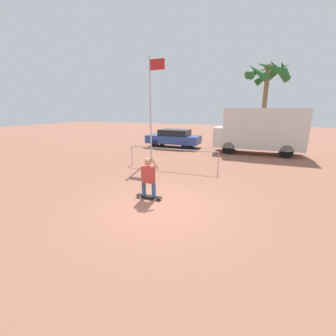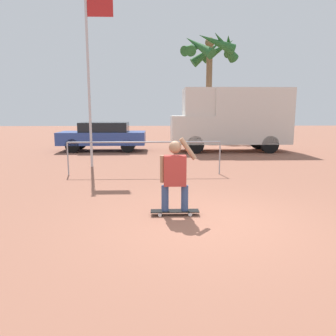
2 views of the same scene
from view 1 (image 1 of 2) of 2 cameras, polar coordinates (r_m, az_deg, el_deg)
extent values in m
plane|color=#935B47|center=(7.41, -2.36, -9.70)|extent=(80.00, 80.00, 0.00)
cube|color=black|center=(8.01, -4.88, -7.17)|extent=(0.95, 0.22, 0.02)
cylinder|color=white|center=(8.08, -7.05, -7.37)|extent=(0.07, 0.03, 0.07)
cylinder|color=white|center=(8.23, -6.44, -6.94)|extent=(0.07, 0.03, 0.07)
cylinder|color=white|center=(7.83, -3.22, -8.02)|extent=(0.07, 0.03, 0.07)
cylinder|color=white|center=(7.98, -2.66, -7.56)|extent=(0.07, 0.03, 0.07)
cylinder|color=#384C7A|center=(8.00, -6.16, -5.23)|extent=(0.14, 0.14, 0.51)
cylinder|color=#384C7A|center=(7.84, -3.66, -5.61)|extent=(0.14, 0.14, 0.51)
cube|color=#B23833|center=(7.75, -5.01, -1.61)|extent=(0.43, 0.22, 0.59)
sphere|color=#A37556|center=(7.63, -5.08, 1.67)|extent=(0.24, 0.24, 0.24)
cylinder|color=#A37556|center=(7.85, -6.60, -1.19)|extent=(0.09, 0.09, 0.52)
cylinder|color=#A37556|center=(7.53, -3.42, 1.29)|extent=(0.34, 0.09, 0.44)
cylinder|color=black|center=(16.38, 15.12, 4.94)|extent=(0.85, 0.28, 0.85)
cylinder|color=black|center=(18.15, 15.85, 5.80)|extent=(0.85, 0.28, 0.85)
cylinder|color=black|center=(16.36, 27.82, 3.73)|extent=(0.85, 0.28, 0.85)
cylinder|color=black|center=(18.14, 27.31, 4.71)|extent=(0.85, 0.28, 0.85)
cube|color=silver|center=(17.18, 15.37, 7.66)|extent=(2.05, 2.09, 1.37)
cube|color=black|center=(17.20, 14.06, 8.67)|extent=(0.04, 1.77, 0.68)
cube|color=silver|center=(17.03, 25.43, 8.99)|extent=(3.80, 2.09, 2.71)
cube|color=silver|center=(17.05, 16.72, 12.09)|extent=(1.43, 1.92, 1.34)
cylinder|color=black|center=(18.50, -3.45, 6.24)|extent=(0.69, 0.22, 0.69)
cylinder|color=black|center=(19.93, -1.48, 6.87)|extent=(0.69, 0.22, 0.69)
cylinder|color=black|center=(17.52, 4.59, 5.74)|extent=(0.69, 0.22, 0.69)
cylinder|color=black|center=(19.03, 6.04, 6.42)|extent=(0.69, 0.22, 0.69)
cube|color=#2D4793|center=(18.66, 1.37, 7.32)|extent=(4.35, 1.81, 0.64)
cube|color=black|center=(18.56, 1.70, 9.00)|extent=(2.39, 1.60, 0.48)
cylinder|color=brown|center=(25.63, 23.28, 14.56)|extent=(0.45, 0.45, 7.02)
sphere|color=brown|center=(25.93, 24.12, 22.30)|extent=(0.71, 0.71, 0.71)
cone|color=#235B28|center=(25.62, 27.25, 21.53)|extent=(1.41, 2.93, 1.54)
cone|color=#235B28|center=(26.96, 25.88, 21.04)|extent=(2.67, 2.32, 1.84)
cone|color=#235B28|center=(27.21, 23.95, 20.86)|extent=(2.65, 0.78, 2.24)
cone|color=#235B28|center=(26.80, 21.70, 21.71)|extent=(2.46, 2.61, 1.54)
cone|color=#235B28|center=(26.07, 20.85, 21.87)|extent=(1.11, 2.89, 1.73)
cone|color=#235B28|center=(24.91, 21.72, 21.90)|extent=(2.48, 2.46, 2.06)
cone|color=#235B28|center=(24.56, 24.72, 22.11)|extent=(2.92, 1.24, 1.60)
cone|color=#235B28|center=(24.87, 26.28, 21.42)|extent=(2.54, 2.35, 2.12)
cylinder|color=#B7B7BC|center=(13.83, -4.48, 14.27)|extent=(0.09, 0.09, 5.93)
sphere|color=#B7B7BC|center=(14.14, -4.75, 26.59)|extent=(0.12, 0.12, 0.12)
cube|color=#B22323|center=(13.84, -2.72, 24.82)|extent=(0.88, 0.02, 0.58)
cylinder|color=#99999E|center=(11.74, 1.00, 4.85)|extent=(4.86, 0.05, 0.05)
cylinder|color=#99999E|center=(12.89, -9.16, 3.18)|extent=(0.04, 0.04, 1.05)
cylinder|color=#99999E|center=(11.23, 12.63, 1.30)|extent=(0.04, 0.04, 1.05)
camera|label=2|loc=(3.91, -59.08, -8.01)|focal=35.00mm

